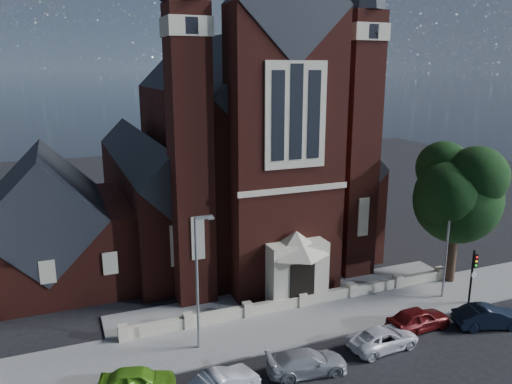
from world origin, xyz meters
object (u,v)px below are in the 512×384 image
Objects in this scene: church at (224,153)px; street_lamp_left at (198,276)px; street_lamp_right at (449,237)px; traffic_signal at (473,270)px; car_navy at (488,317)px; street_tree at (462,195)px; car_lime_van at (138,380)px; car_silver_a at (222,384)px; car_white_suv at (383,338)px; parish_hall at (46,230)px; car_silver_b at (307,362)px; car_dark_red at (418,319)px.

street_lamp_left is at bearing -112.66° from church.
traffic_signal is (0.91, -1.57, -2.02)m from street_lamp_right.
church reaches higher than car_navy.
church is 21.38m from street_tree.
car_lime_van is 4.29m from car_silver_a.
car_silver_a is at bearing 90.10° from car_white_suv.
car_navy is at bearing -115.42° from street_tree.
church is 26.01m from car_silver_a.
traffic_signal reaches higher than car_white_suv.
car_lime_van is (-24.54, -4.39, -6.31)m from street_tree.
parish_hall reaches higher than car_silver_b.
street_lamp_left reaches higher than car_lime_van.
street_lamp_left is 1.83× the size of car_silver_b.
church is 24.16m from car_white_suv.
church is 21.76m from street_lamp_right.
church reaches higher than car_silver_b.
car_silver_b is (8.71, -1.79, -0.01)m from car_lime_van.
car_navy reaches higher than car_silver_b.
church is 26.35m from car_navy.
street_tree is 2.43× the size of car_silver_b.
church reaches higher than street_tree.
car_silver_a is at bearing -163.06° from street_tree.
parish_hall is 29.62m from street_lamp_right.
street_lamp_right is at bearing 120.01° from traffic_signal.
street_tree reaches higher than car_dark_red.
car_silver_b is 12.94m from car_navy.
street_lamp_left is 7.59m from car_silver_b.
car_lime_van is 0.87× the size of car_silver_b.
street_tree is at bearing -23.26° from parish_hall.
church is at bearing 1.43° from car_white_suv.
street_lamp_right is at bearing -61.96° from church.
car_navy is at bearing -79.62° from car_lime_van.
street_tree is 2.43× the size of car_white_suv.
street_tree is 20.71m from street_lamp_left.
street_tree is 2.52× the size of car_dark_red.
church is 17.26m from parish_hall.
street_lamp_left is 1.84× the size of car_white_suv.
car_lime_van is (-11.94, -21.63, -7.53)m from church.
car_dark_red reaches higher than car_silver_a.
street_lamp_right is at bearing -67.76° from car_white_suv.
church is 24.82m from car_silver_b.
church reaches higher than street_lamp_right.
street_tree is at bearing 64.05° from traffic_signal.
car_dark_red is at bearing -76.10° from church.
car_dark_red is 4.52m from car_navy.
street_lamp_right is 19.18m from car_silver_a.
traffic_signal is 23.05m from car_lime_van.
car_white_suv is (-10.52, -5.62, -6.35)m from street_tree.
car_white_suv is at bearing 103.25° from car_dark_red.
car_white_suv is at bearing -84.81° from church.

